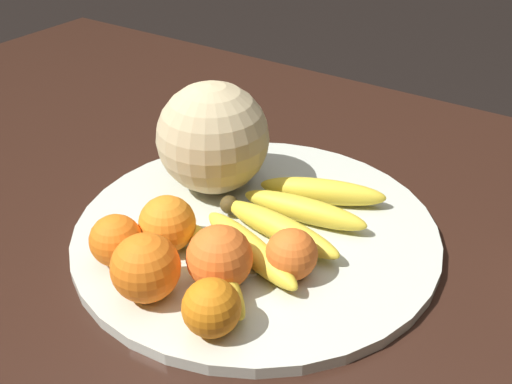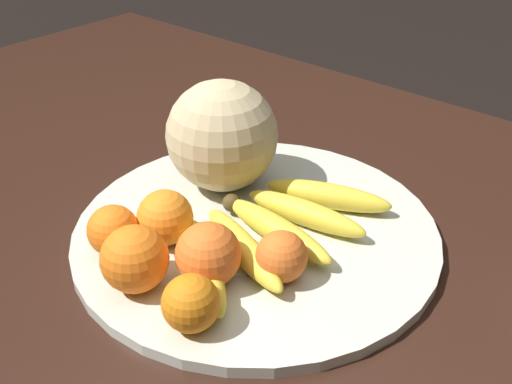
{
  "view_description": "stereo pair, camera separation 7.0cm",
  "coord_description": "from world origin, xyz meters",
  "px_view_note": "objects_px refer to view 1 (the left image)",
  "views": [
    {
      "loc": [
        -0.38,
        0.49,
        1.19
      ],
      "look_at": [
        -0.05,
        -0.01,
        0.81
      ],
      "focal_mm": 42.0,
      "sensor_mm": 36.0,
      "label": 1
    },
    {
      "loc": [
        -0.44,
        0.44,
        1.19
      ],
      "look_at": [
        -0.05,
        -0.01,
        0.81
      ],
      "focal_mm": 42.0,
      "sensor_mm": 36.0,
      "label": 2
    }
  ],
  "objects_px": {
    "melon": "(213,138)",
    "banana_bunch": "(276,227)",
    "orange_top_small": "(292,254)",
    "kitchen_table": "(223,274)",
    "produce_tag": "(227,251)",
    "orange_back_left": "(116,240)",
    "orange_front_right": "(167,224)",
    "orange_front_left": "(211,308)",
    "orange_mid_center": "(220,258)",
    "fruit_bowl": "(256,231)",
    "orange_back_right": "(146,268)"
  },
  "relations": [
    {
      "from": "kitchen_table",
      "to": "orange_front_right",
      "type": "xyz_separation_m",
      "value": [
        0.01,
        0.08,
        0.13
      ]
    },
    {
      "from": "orange_front_left",
      "to": "orange_mid_center",
      "type": "relative_size",
      "value": 0.82
    },
    {
      "from": "orange_mid_center",
      "to": "produce_tag",
      "type": "height_order",
      "value": "orange_mid_center"
    },
    {
      "from": "kitchen_table",
      "to": "orange_front_right",
      "type": "bearing_deg",
      "value": 81.48
    },
    {
      "from": "orange_mid_center",
      "to": "orange_back_left",
      "type": "relative_size",
      "value": 1.2
    },
    {
      "from": "melon",
      "to": "orange_mid_center",
      "type": "bearing_deg",
      "value": 128.94
    },
    {
      "from": "orange_front_right",
      "to": "produce_tag",
      "type": "bearing_deg",
      "value": -154.45
    },
    {
      "from": "banana_bunch",
      "to": "orange_front_left",
      "type": "relative_size",
      "value": 5.25
    },
    {
      "from": "orange_back_right",
      "to": "orange_back_left",
      "type": "bearing_deg",
      "value": -18.76
    },
    {
      "from": "orange_front_right",
      "to": "orange_front_left",
      "type": "bearing_deg",
      "value": 147.66
    },
    {
      "from": "orange_back_left",
      "to": "orange_mid_center",
      "type": "bearing_deg",
      "value": -164.05
    },
    {
      "from": "fruit_bowl",
      "to": "produce_tag",
      "type": "bearing_deg",
      "value": 90.71
    },
    {
      "from": "fruit_bowl",
      "to": "melon",
      "type": "bearing_deg",
      "value": -25.48
    },
    {
      "from": "kitchen_table",
      "to": "melon",
      "type": "distance_m",
      "value": 0.18
    },
    {
      "from": "banana_bunch",
      "to": "kitchen_table",
      "type": "bearing_deg",
      "value": -173.68
    },
    {
      "from": "fruit_bowl",
      "to": "orange_back_right",
      "type": "distance_m",
      "value": 0.17
    },
    {
      "from": "orange_back_right",
      "to": "orange_top_small",
      "type": "height_order",
      "value": "orange_back_right"
    },
    {
      "from": "orange_front_left",
      "to": "kitchen_table",
      "type": "bearing_deg",
      "value": -55.64
    },
    {
      "from": "melon",
      "to": "orange_front_left",
      "type": "xyz_separation_m",
      "value": [
        -0.16,
        0.21,
        -0.04
      ]
    },
    {
      "from": "orange_top_small",
      "to": "orange_back_left",
      "type": "bearing_deg",
      "value": 27.08
    },
    {
      "from": "banana_bunch",
      "to": "produce_tag",
      "type": "xyz_separation_m",
      "value": [
        0.03,
        0.05,
        -0.02
      ]
    },
    {
      "from": "orange_mid_center",
      "to": "orange_back_left",
      "type": "xyz_separation_m",
      "value": [
        0.12,
        0.03,
        -0.01
      ]
    },
    {
      "from": "melon",
      "to": "orange_front_left",
      "type": "bearing_deg",
      "value": 126.71
    },
    {
      "from": "orange_mid_center",
      "to": "orange_back_left",
      "type": "height_order",
      "value": "orange_mid_center"
    },
    {
      "from": "orange_top_small",
      "to": "fruit_bowl",
      "type": "bearing_deg",
      "value": -33.26
    },
    {
      "from": "melon",
      "to": "orange_top_small",
      "type": "distance_m",
      "value": 0.21
    },
    {
      "from": "melon",
      "to": "orange_front_left",
      "type": "relative_size",
      "value": 2.53
    },
    {
      "from": "orange_mid_center",
      "to": "orange_back_left",
      "type": "bearing_deg",
      "value": 15.95
    },
    {
      "from": "kitchen_table",
      "to": "orange_mid_center",
      "type": "xyz_separation_m",
      "value": [
        -0.08,
        0.1,
        0.13
      ]
    },
    {
      "from": "banana_bunch",
      "to": "orange_back_left",
      "type": "bearing_deg",
      "value": -125.98
    },
    {
      "from": "kitchen_table",
      "to": "orange_back_left",
      "type": "relative_size",
      "value": 28.52
    },
    {
      "from": "orange_front_right",
      "to": "orange_top_small",
      "type": "height_order",
      "value": "orange_front_right"
    },
    {
      "from": "banana_bunch",
      "to": "orange_back_right",
      "type": "bearing_deg",
      "value": -103.85
    },
    {
      "from": "orange_back_left",
      "to": "orange_top_small",
      "type": "xyz_separation_m",
      "value": [
        -0.17,
        -0.09,
        -0.0
      ]
    },
    {
      "from": "kitchen_table",
      "to": "orange_back_left",
      "type": "bearing_deg",
      "value": 72.89
    },
    {
      "from": "banana_bunch",
      "to": "orange_front_left",
      "type": "distance_m",
      "value": 0.16
    },
    {
      "from": "fruit_bowl",
      "to": "orange_top_small",
      "type": "distance_m",
      "value": 0.1
    },
    {
      "from": "banana_bunch",
      "to": "orange_back_left",
      "type": "distance_m",
      "value": 0.18
    },
    {
      "from": "melon",
      "to": "banana_bunch",
      "type": "height_order",
      "value": "melon"
    },
    {
      "from": "orange_mid_center",
      "to": "orange_top_small",
      "type": "bearing_deg",
      "value": -135.23
    },
    {
      "from": "fruit_bowl",
      "to": "orange_mid_center",
      "type": "distance_m",
      "value": 0.12
    },
    {
      "from": "orange_front_left",
      "to": "produce_tag",
      "type": "relative_size",
      "value": 0.56
    },
    {
      "from": "melon",
      "to": "orange_top_small",
      "type": "height_order",
      "value": "melon"
    },
    {
      "from": "orange_mid_center",
      "to": "orange_front_left",
      "type": "bearing_deg",
      "value": 120.14
    },
    {
      "from": "kitchen_table",
      "to": "produce_tag",
      "type": "bearing_deg",
      "value": 132.79
    },
    {
      "from": "orange_front_left",
      "to": "banana_bunch",
      "type": "bearing_deg",
      "value": -80.07
    },
    {
      "from": "orange_top_small",
      "to": "produce_tag",
      "type": "bearing_deg",
      "value": 4.43
    },
    {
      "from": "orange_front_right",
      "to": "orange_back_left",
      "type": "bearing_deg",
      "value": 60.76
    },
    {
      "from": "kitchen_table",
      "to": "orange_top_small",
      "type": "bearing_deg",
      "value": 160.11
    },
    {
      "from": "melon",
      "to": "banana_bunch",
      "type": "relative_size",
      "value": 0.48
    }
  ]
}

